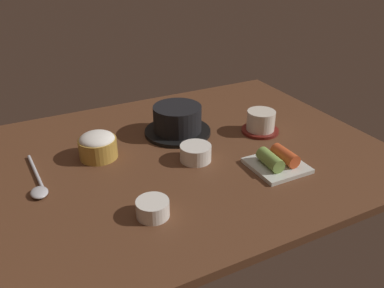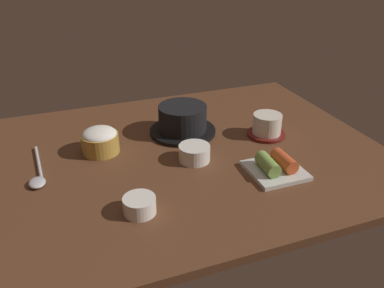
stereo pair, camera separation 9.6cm
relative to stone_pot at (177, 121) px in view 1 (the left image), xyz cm
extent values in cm
cube|color=#56331E|center=(-3.93, -10.46, -4.80)|extent=(100.00, 76.00, 2.00)
cylinder|color=black|center=(0.00, 0.00, -3.30)|extent=(18.07, 18.07, 1.01)
cylinder|color=black|center=(0.00, 0.00, 0.66)|extent=(13.06, 13.06, 6.92)
cylinder|color=#D15619|center=(0.00, 0.00, 3.82)|extent=(11.49, 11.49, 0.60)
cylinder|color=#B78C38|center=(-22.79, -3.10, -1.34)|extent=(9.23, 9.23, 4.92)
ellipsoid|color=white|center=(-22.79, -3.10, 1.12)|extent=(8.49, 8.49, 3.23)
cylinder|color=maroon|center=(20.67, -9.57, -3.40)|extent=(10.25, 10.25, 0.80)
cylinder|color=silver|center=(20.67, -9.57, -0.33)|extent=(7.70, 7.70, 5.35)
cylinder|color=#C6D18C|center=(20.67, -9.57, 2.05)|extent=(6.54, 6.54, 0.40)
cylinder|color=white|center=(-2.33, -15.18, -1.84)|extent=(7.58, 7.58, 3.93)
cylinder|color=#B73323|center=(-2.33, -15.18, -0.17)|extent=(6.21, 6.21, 0.50)
cube|color=silver|center=(13.04, -26.87, -3.30)|extent=(12.15, 12.15, 1.00)
cylinder|color=#7A9E47|center=(10.91, -26.87, -1.18)|extent=(3.72, 7.49, 3.24)
cylinder|color=#C64C23|center=(15.17, -26.87, -1.18)|extent=(3.27, 7.30, 3.24)
cylinder|color=white|center=(-19.58, -30.42, -2.08)|extent=(6.50, 6.50, 3.44)
cylinder|color=#386B2D|center=(-19.58, -30.42, -0.66)|extent=(5.33, 5.33, 0.50)
cylinder|color=#B7B7BC|center=(-37.73, -4.57, -3.40)|extent=(1.81, 17.58, 0.80)
ellipsoid|color=#B7B7BC|center=(-38.23, -13.34, -3.08)|extent=(3.60, 4.68, 1.26)
camera|label=1|loc=(-40.63, -88.40, 44.62)|focal=36.93mm
camera|label=2|loc=(-31.81, -92.29, 44.62)|focal=36.93mm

